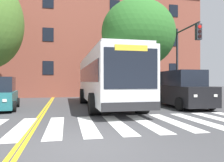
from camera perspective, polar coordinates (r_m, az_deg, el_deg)
The scene contains 9 objects.
ground_plane at distance 5.78m, azimuth -8.06°, elevation -16.69°, with size 120.00×120.00×0.00m, color #424244.
crosswalk at distance 8.44m, azimuth -6.49°, elevation -11.37°, with size 14.62×4.21×0.01m.
lane_line_yellow_inner at distance 22.33m, azimuth -15.40°, elevation -4.34°, with size 0.12×36.00×0.01m, color gold.
lane_line_yellow_outer at distance 22.32m, azimuth -14.99°, elevation -4.34°, with size 0.12×36.00×0.01m, color gold.
city_bus at distance 14.24m, azimuth -1.57°, elevation 0.79°, with size 3.00×11.07×3.41m.
car_black_far_lane at distance 14.65m, azimuth 17.88°, elevation -2.25°, with size 2.34×4.98×2.33m.
traffic_light_near_corner at distance 16.44m, azimuth 18.57°, elevation 7.62°, with size 0.46×3.27×5.69m.
street_tree_curbside_large at distance 17.85m, azimuth 7.00°, elevation 12.03°, with size 8.57×8.60×8.13m.
building_facade at distance 28.15m, azimuth -15.69°, elevation 8.97°, with size 35.02×9.27×12.18m.
Camera 1 is at (-0.42, -5.53, 1.65)m, focal length 35.00 mm.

